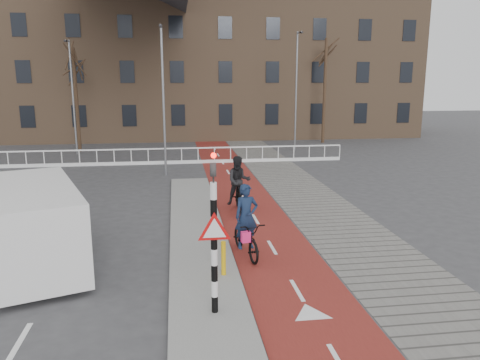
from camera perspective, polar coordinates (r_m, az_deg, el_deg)
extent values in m
plane|color=#38383A|center=(12.46, -1.06, -11.78)|extent=(120.00, 120.00, 0.00)
cube|color=maroon|center=(22.08, -0.30, -1.02)|extent=(2.50, 60.00, 0.01)
cube|color=slate|center=(22.61, 6.76, -0.79)|extent=(3.00, 60.00, 0.01)
cube|color=gray|center=(16.11, -5.26, -5.93)|extent=(1.80, 16.00, 0.12)
cylinder|color=black|center=(9.97, -3.17, -8.39)|extent=(0.14, 0.14, 2.88)
imported|color=black|center=(9.48, -3.30, 2.07)|extent=(0.13, 0.16, 0.80)
cylinder|color=#FF0C05|center=(9.31, -3.24, 3.01)|extent=(0.11, 0.02, 0.11)
cylinder|color=gold|center=(12.15, -2.02, -9.50)|extent=(0.12, 0.12, 0.90)
imported|color=black|center=(13.67, 0.77, -7.04)|extent=(1.07, 2.17, 1.09)
imported|color=#14223E|center=(13.48, 0.78, -4.46)|extent=(0.76, 0.57, 1.89)
cube|color=#F42270|center=(13.08, 0.71, -6.95)|extent=(0.28, 0.20, 0.30)
imported|color=black|center=(18.18, -0.15, -1.92)|extent=(0.63, 2.05, 1.22)
imported|color=black|center=(18.04, -0.15, -0.11)|extent=(0.95, 0.75, 1.92)
cube|color=white|center=(13.95, -23.74, -4.90)|extent=(3.73, 5.65, 2.10)
cube|color=#1A793D|center=(13.72, -19.42, -5.26)|extent=(1.14, 3.18, 0.55)
cube|color=black|center=(11.76, -26.85, -6.24)|extent=(1.80, 0.68, 0.90)
cylinder|color=black|center=(12.52, -26.96, -11.22)|extent=(0.49, 0.78, 0.74)
cylinder|color=black|center=(12.61, -18.72, -10.34)|extent=(0.49, 0.78, 0.74)
cylinder|color=black|center=(15.89, -27.16, -6.37)|extent=(0.49, 0.78, 0.74)
cylinder|color=black|center=(15.96, -20.73, -5.72)|extent=(0.49, 0.78, 0.74)
cube|color=silver|center=(28.83, -15.14, 3.60)|extent=(28.00, 0.08, 0.08)
cube|color=silver|center=(28.96, -15.05, 1.94)|extent=(28.00, 0.10, 0.20)
cube|color=#7F6047|center=(43.34, -10.37, 13.27)|extent=(46.00, 10.00, 12.00)
cylinder|color=#332316|center=(35.00, -19.31, 9.13)|extent=(0.24, 0.24, 7.17)
cylinder|color=#332316|center=(38.42, 10.28, 10.58)|extent=(0.25, 0.25, 8.18)
cylinder|color=slate|center=(24.96, -9.30, 9.30)|extent=(0.12, 0.12, 7.72)
cylinder|color=slate|center=(33.83, -19.68, 9.37)|extent=(0.12, 0.12, 7.58)
cylinder|color=slate|center=(33.80, 6.85, 10.55)|extent=(0.12, 0.12, 8.25)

